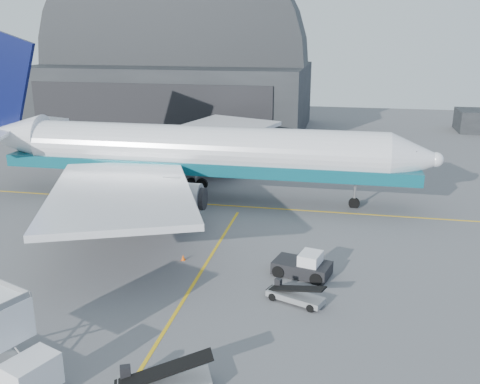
% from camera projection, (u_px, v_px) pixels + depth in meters
% --- Properties ---
extents(ground, '(200.00, 200.00, 0.00)m').
position_uv_depth(ground, '(189.00, 292.00, 39.12)').
color(ground, '#565659').
rests_on(ground, ground).
extents(taxi_lines, '(80.00, 42.12, 0.02)m').
position_uv_depth(taxi_lines, '(227.00, 230.00, 51.00)').
color(taxi_lines, gold).
rests_on(taxi_lines, ground).
extents(hangar, '(50.00, 28.30, 28.00)m').
position_uv_depth(hangar, '(174.00, 78.00, 101.34)').
color(hangar, black).
rests_on(hangar, ground).
extents(airliner, '(54.62, 52.97, 19.17)m').
position_uv_depth(airliner, '(186.00, 151.00, 59.42)').
color(airliner, white).
rests_on(airliner, ground).
extents(pushback_tug, '(4.80, 3.45, 2.01)m').
position_uv_depth(pushback_tug, '(304.00, 266.00, 41.57)').
color(pushback_tug, black).
rests_on(pushback_tug, ground).
extents(belt_loader_a, '(5.22, 3.47, 1.99)m').
position_uv_depth(belt_loader_a, '(163.00, 381.00, 28.24)').
color(belt_loader_a, gray).
rests_on(belt_loader_a, ground).
extents(belt_loader_b, '(4.36, 2.77, 1.65)m').
position_uv_depth(belt_loader_b, '(295.00, 295.00, 37.53)').
color(belt_loader_b, gray).
rests_on(belt_loader_b, ground).
extents(traffic_cone, '(0.34, 0.34, 0.49)m').
position_uv_depth(traffic_cone, '(183.00, 258.00, 44.41)').
color(traffic_cone, '#FF5908').
rests_on(traffic_cone, ground).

